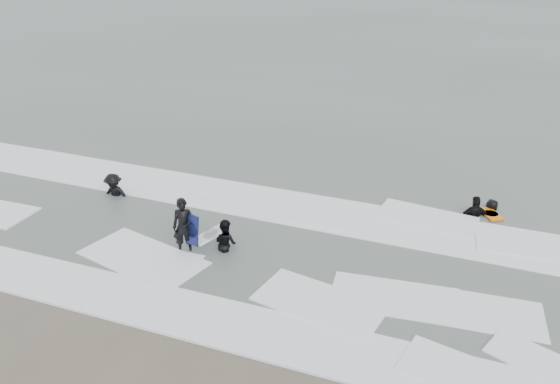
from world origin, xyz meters
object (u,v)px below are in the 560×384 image
at_px(surfer_breaker, 115,197).
at_px(surfer_right_far, 491,210).
at_px(surfer_wading, 226,250).
at_px(surfer_centre, 186,253).
at_px(surfer_right_near, 475,216).

relative_size(surfer_breaker, surfer_right_far, 1.14).
bearing_deg(surfer_breaker, surfer_wading, -20.42).
xyz_separation_m(surfer_centre, surfer_right_near, (8.06, 5.79, 0.00)).
bearing_deg(surfer_right_far, surfer_right_near, 4.43).
distance_m(surfer_breaker, surfer_right_near, 12.98).
bearing_deg(surfer_wading, surfer_right_far, -117.46).
bearing_deg(surfer_centre, surfer_right_near, 9.93).
bearing_deg(surfer_right_near, surfer_right_far, -146.77).
distance_m(surfer_wading, surfer_right_far, 9.54).
height_order(surfer_breaker, surfer_right_far, surfer_breaker).
bearing_deg(surfer_centre, surfer_breaker, 125.41).
bearing_deg(surfer_breaker, surfer_centre, -30.60).
xyz_separation_m(surfer_centre, surfer_breaker, (-4.49, 2.47, 0.00)).
distance_m(surfer_centre, surfer_right_near, 9.92).
distance_m(surfer_breaker, surfer_right_far, 13.66).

